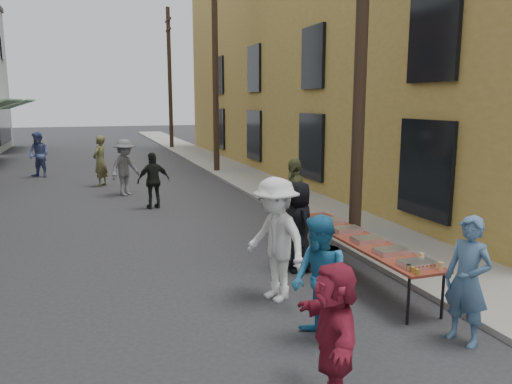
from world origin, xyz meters
TOP-DOWN VIEW (x-y plane):
  - ground at (0.00, 0.00)m, footprint 120.00×120.00m
  - sidewalk at (5.00, 15.00)m, footprint 2.20×60.00m
  - building_ochre at (11.10, 14.00)m, footprint 10.00×28.00m
  - utility_pole_near at (4.30, 3.00)m, footprint 0.26×0.26m
  - utility_pole_mid at (4.30, 15.00)m, footprint 0.26×0.26m
  - utility_pole_far at (4.30, 27.00)m, footprint 0.26×0.26m
  - serving_table at (3.31, 1.17)m, footprint 0.70×4.00m
  - catering_tray_sausage at (3.31, -0.48)m, footprint 0.50×0.33m
  - catering_tray_foil_b at (3.31, 0.17)m, footprint 0.50×0.33m
  - catering_tray_buns at (3.31, 0.87)m, footprint 0.50×0.33m
  - catering_tray_foil_d at (3.31, 1.57)m, footprint 0.50×0.33m
  - catering_tray_buns_end at (3.31, 2.27)m, footprint 0.50×0.33m
  - condiment_jar_a at (3.09, -0.78)m, footprint 0.07×0.07m
  - condiment_jar_b at (3.09, -0.68)m, footprint 0.07×0.07m
  - condiment_jar_c at (3.09, -0.58)m, footprint 0.07×0.07m
  - cup_stack at (3.51, -0.73)m, footprint 0.08×0.08m
  - guest_front_a at (2.50, 1.93)m, footprint 0.60×0.86m
  - guest_front_b at (3.40, -1.38)m, footprint 0.57×0.71m
  - guest_front_c at (1.60, -0.78)m, footprint 0.68×0.85m
  - guest_front_d at (1.60, 0.77)m, footprint 1.10×1.43m
  - guest_front_e at (3.20, 3.76)m, footprint 0.61×1.15m
  - guest_queue_back at (1.15, -2.04)m, footprint 0.70×1.48m
  - passerby_left at (0.07, 10.69)m, footprint 1.36×1.32m
  - passerby_mid at (0.69, 8.29)m, footprint 1.02×0.57m
  - passerby_right at (-0.66, 12.84)m, footprint 0.74×0.82m
  - passerby_far at (-2.97, 15.99)m, footprint 1.15×1.11m

SIDE VIEW (x-z plane):
  - ground at x=0.00m, z-range 0.00..0.00m
  - sidewalk at x=5.00m, z-range 0.00..0.10m
  - serving_table at x=3.31m, z-range 0.34..1.09m
  - guest_queue_back at x=1.15m, z-range 0.00..1.53m
  - catering_tray_sausage at x=3.31m, z-range 0.75..0.83m
  - catering_tray_foil_b at x=3.31m, z-range 0.75..0.83m
  - catering_tray_buns at x=3.31m, z-range 0.75..0.83m
  - catering_tray_foil_d at x=3.31m, z-range 0.75..0.83m
  - catering_tray_buns_end at x=3.31m, z-range 0.75..0.83m
  - condiment_jar_a at x=3.09m, z-range 0.75..0.83m
  - condiment_jar_b at x=3.09m, z-range 0.75..0.83m
  - condiment_jar_c at x=3.09m, z-range 0.75..0.83m
  - cup_stack at x=3.51m, z-range 0.75..0.87m
  - passerby_mid at x=0.69m, z-range 0.00..1.65m
  - guest_front_a at x=2.50m, z-range 0.00..1.67m
  - guest_front_b at x=3.40m, z-range 0.00..1.68m
  - guest_front_c at x=1.60m, z-range 0.00..1.69m
  - passerby_far at x=-2.97m, z-range 0.00..1.87m
  - passerby_left at x=0.07m, z-range 0.00..1.87m
  - guest_front_e at x=3.20m, z-range 0.00..1.87m
  - passerby_right at x=-0.66m, z-range 0.00..1.87m
  - guest_front_d at x=1.60m, z-range 0.00..1.95m
  - utility_pole_near at x=4.30m, z-range 0.00..9.00m
  - utility_pole_mid at x=4.30m, z-range 0.00..9.00m
  - utility_pole_far at x=4.30m, z-range 0.00..9.00m
  - building_ochre at x=11.10m, z-range 0.00..10.00m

